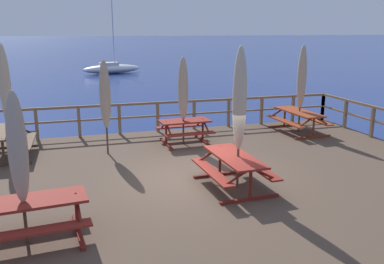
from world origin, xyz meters
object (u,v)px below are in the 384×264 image
at_px(patio_umbrella_tall_mid_right, 105,95).
at_px(picnic_table_mid_centre, 185,127).
at_px(picnic_table_front_left, 299,117).
at_px(patio_umbrella_tall_front, 240,100).
at_px(patio_umbrella_short_front, 302,77).
at_px(picnic_table_mid_left, 25,212).
at_px(patio_umbrella_tall_back_right, 18,149).
at_px(picnic_table_back_right, 8,137).
at_px(patio_umbrella_short_back, 183,89).
at_px(sailboat_distant, 112,68).
at_px(patio_umbrella_short_mid, 5,86).
at_px(picnic_table_front_right, 234,164).

bearing_deg(patio_umbrella_tall_mid_right, picnic_table_mid_centre, 10.04).
bearing_deg(picnic_table_front_left, patio_umbrella_tall_front, -133.85).
relative_size(picnic_table_front_left, patio_umbrella_short_front, 0.73).
height_order(picnic_table_mid_left, picnic_table_front_left, same).
height_order(patio_umbrella_short_front, patio_umbrella_tall_mid_right, patio_umbrella_short_front).
relative_size(patio_umbrella_tall_back_right, patio_umbrella_short_front, 0.86).
bearing_deg(picnic_table_back_right, picnic_table_front_left, 1.03).
height_order(patio_umbrella_tall_front, patio_umbrella_short_back, patio_umbrella_tall_front).
bearing_deg(sailboat_distant, patio_umbrella_tall_front, -91.16).
relative_size(picnic_table_mid_left, picnic_table_mid_centre, 1.32).
bearing_deg(patio_umbrella_tall_back_right, patio_umbrella_short_front, 33.31).
relative_size(patio_umbrella_short_front, patio_umbrella_short_mid, 0.95).
bearing_deg(patio_umbrella_short_back, patio_umbrella_tall_mid_right, -170.50).
xyz_separation_m(patio_umbrella_tall_back_right, patio_umbrella_tall_front, (4.48, 1.34, 0.38)).
bearing_deg(patio_umbrella_short_front, patio_umbrella_tall_front, -133.97).
distance_m(picnic_table_mid_left, picnic_table_front_right, 4.61).
bearing_deg(patio_umbrella_short_front, patio_umbrella_tall_mid_right, -173.76).
height_order(patio_umbrella_tall_back_right, sailboat_distant, sailboat_distant).
xyz_separation_m(picnic_table_mid_left, patio_umbrella_tall_front, (4.48, 1.30, 1.51)).
height_order(picnic_table_back_right, patio_umbrella_tall_mid_right, patio_umbrella_tall_mid_right).
distance_m(picnic_table_front_right, patio_umbrella_short_back, 4.17).
relative_size(patio_umbrella_tall_front, patio_umbrella_tall_mid_right, 1.18).
bearing_deg(patio_umbrella_tall_mid_right, patio_umbrella_tall_back_right, -110.43).
distance_m(picnic_table_mid_left, sailboat_distant, 36.22).
distance_m(picnic_table_front_left, patio_umbrella_tall_front, 6.23).
bearing_deg(picnic_table_front_right, picnic_table_back_right, 142.28).
relative_size(patio_umbrella_tall_front, sailboat_distant, 0.42).
bearing_deg(patio_umbrella_tall_mid_right, patio_umbrella_short_back, 9.50).
xyz_separation_m(picnic_table_mid_left, patio_umbrella_tall_mid_right, (1.85, 4.94, 1.20)).
xyz_separation_m(patio_umbrella_short_back, patio_umbrella_short_front, (4.41, 0.34, 0.19)).
xyz_separation_m(picnic_table_mid_centre, patio_umbrella_tall_mid_right, (-2.50, -0.44, 1.21)).
bearing_deg(picnic_table_mid_centre, picnic_table_back_right, 178.86).
relative_size(patio_umbrella_tall_mid_right, sailboat_distant, 0.36).
height_order(picnic_table_front_right, patio_umbrella_short_mid, patio_umbrella_short_mid).
relative_size(picnic_table_mid_centre, patio_umbrella_tall_back_right, 0.62).
distance_m(picnic_table_mid_centre, picnic_table_back_right, 5.28).
height_order(picnic_table_mid_left, patio_umbrella_tall_front, patio_umbrella_tall_front).
distance_m(patio_umbrella_tall_back_right, patio_umbrella_short_front, 10.43).
xyz_separation_m(picnic_table_mid_left, picnic_table_front_left, (8.66, 5.66, 0.00)).
bearing_deg(patio_umbrella_short_back, picnic_table_front_left, 4.07).
height_order(picnic_table_mid_centre, sailboat_distant, sailboat_distant).
distance_m(patio_umbrella_tall_back_right, patio_umbrella_tall_mid_right, 5.31).
bearing_deg(patio_umbrella_tall_back_right, patio_umbrella_short_back, 51.37).
relative_size(picnic_table_mid_centre, picnic_table_back_right, 0.75).
xyz_separation_m(picnic_table_front_right, patio_umbrella_short_back, (-0.11, 3.99, 1.21)).
xyz_separation_m(picnic_table_mid_centre, patio_umbrella_short_front, (4.36, 0.31, 1.41)).
distance_m(picnic_table_back_right, patio_umbrella_short_mid, 1.49).
distance_m(picnic_table_front_left, patio_umbrella_tall_back_right, 10.44).
bearing_deg(patio_umbrella_short_mid, patio_umbrella_tall_mid_right, -11.20).
bearing_deg(patio_umbrella_tall_mid_right, picnic_table_front_left, 6.04).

